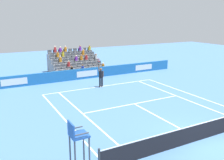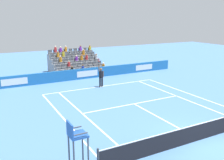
% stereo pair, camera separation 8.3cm
% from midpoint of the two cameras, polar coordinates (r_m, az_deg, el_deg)
% --- Properties ---
extents(ground_plane, '(80.00, 80.00, 0.00)m').
position_cam_midpoint_polar(ground_plane, '(14.37, 19.57, -12.69)').
color(ground_plane, '#4C7AB2').
extents(line_baseline, '(10.97, 0.10, 0.01)m').
position_cam_midpoint_polar(line_baseline, '(23.41, -2.22, -1.45)').
color(line_baseline, white).
rests_on(line_baseline, ground).
extents(line_service, '(8.23, 0.10, 0.01)m').
position_cam_midpoint_polar(line_service, '(18.85, 5.14, -5.40)').
color(line_service, white).
rests_on(line_service, ground).
extents(line_centre_service, '(0.10, 6.40, 0.01)m').
position_cam_midpoint_polar(line_centre_service, '(16.45, 11.31, -8.62)').
color(line_centre_service, white).
rests_on(line_centre_service, ground).
extents(line_singles_sideline_left, '(0.10, 11.89, 0.01)m').
position_cam_midpoint_polar(line_singles_sideline_left, '(16.67, -6.03, -8.09)').
color(line_singles_sideline_left, white).
rests_on(line_singles_sideline_left, ground).
extents(line_singles_sideline_right, '(0.10, 11.89, 0.01)m').
position_cam_midpoint_polar(line_singles_sideline_right, '(20.97, 15.31, -3.83)').
color(line_singles_sideline_right, white).
rests_on(line_singles_sideline_right, ground).
extents(line_doubles_sideline_left, '(0.10, 11.89, 0.01)m').
position_cam_midpoint_polar(line_doubles_sideline_left, '(16.26, -10.56, -8.86)').
color(line_doubles_sideline_left, white).
rests_on(line_doubles_sideline_left, ground).
extents(line_doubles_sideline_right, '(0.10, 11.89, 0.01)m').
position_cam_midpoint_polar(line_doubles_sideline_right, '(21.90, 17.94, -3.25)').
color(line_doubles_sideline_right, white).
rests_on(line_doubles_sideline_right, ground).
extents(line_centre_mark, '(0.10, 0.20, 0.01)m').
position_cam_midpoint_polar(line_centre_mark, '(23.32, -2.11, -1.51)').
color(line_centre_mark, white).
rests_on(line_centre_mark, ground).
extents(sponsor_barrier, '(21.59, 0.22, 1.09)m').
position_cam_midpoint_polar(sponsor_barrier, '(26.42, -5.60, 1.51)').
color(sponsor_barrier, '#1E66AD').
rests_on(sponsor_barrier, ground).
extents(tennis_net, '(11.97, 0.10, 1.07)m').
position_cam_midpoint_polar(tennis_net, '(14.17, 19.73, -10.91)').
color(tennis_net, '#33383D').
rests_on(tennis_net, ground).
extents(tennis_player, '(0.53, 0.40, 2.85)m').
position_cam_midpoint_polar(tennis_player, '(22.96, -2.42, 0.79)').
color(tennis_player, black).
rests_on(tennis_player, ground).
extents(umpire_chair, '(0.70, 0.70, 2.34)m').
position_cam_midpoint_polar(umpire_chair, '(10.34, -7.88, -13.48)').
color(umpire_chair, '#474C54').
rests_on(umpire_chair, ground).
extents(stadium_stand, '(5.58, 4.75, 3.05)m').
position_cam_midpoint_polar(stadium_stand, '(29.63, -8.28, 3.38)').
color(stadium_stand, gray).
rests_on(stadium_stand, ground).
extents(loose_tennis_ball, '(0.07, 0.07, 0.07)m').
position_cam_midpoint_polar(loose_tennis_ball, '(15.77, 19.20, -10.07)').
color(loose_tennis_ball, '#D1E533').
rests_on(loose_tennis_ball, ground).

